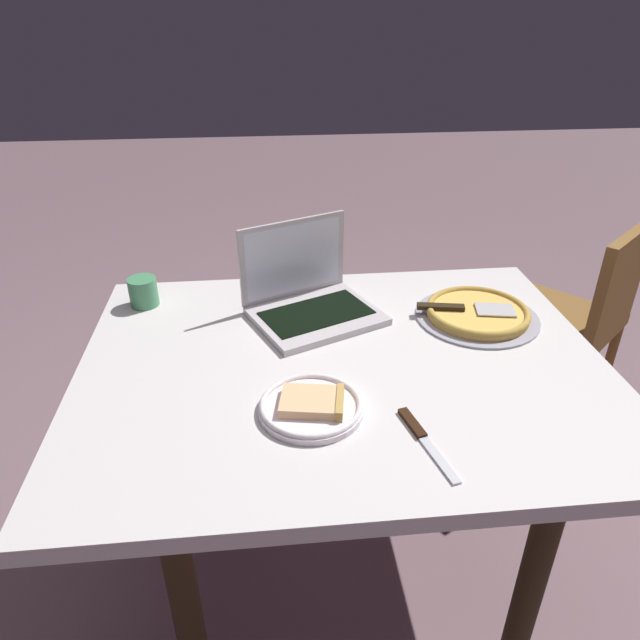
{
  "coord_description": "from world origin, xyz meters",
  "views": [
    {
      "loc": [
        0.17,
        1.12,
        1.49
      ],
      "look_at": [
        0.05,
        -0.03,
        0.83
      ],
      "focal_mm": 32.44,
      "sensor_mm": 36.0,
      "label": 1
    }
  ],
  "objects_px": {
    "pizza_tray": "(477,313)",
    "drink_cup": "(143,292)",
    "table_knife": "(422,436)",
    "chair_near": "(576,315)",
    "pizza_plate": "(312,405)",
    "dining_table": "(343,391)",
    "laptop": "(309,297)"
  },
  "relations": [
    {
      "from": "pizza_tray",
      "to": "drink_cup",
      "type": "bearing_deg",
      "value": -10.54
    },
    {
      "from": "dining_table",
      "to": "pizza_tray",
      "type": "height_order",
      "value": "pizza_tray"
    },
    {
      "from": "laptop",
      "to": "drink_cup",
      "type": "height_order",
      "value": "laptop"
    },
    {
      "from": "pizza_tray",
      "to": "table_knife",
      "type": "relative_size",
      "value": 1.5
    },
    {
      "from": "pizza_plate",
      "to": "pizza_tray",
      "type": "bearing_deg",
      "value": -143.62
    },
    {
      "from": "dining_table",
      "to": "drink_cup",
      "type": "xyz_separation_m",
      "value": [
        0.51,
        -0.33,
        0.13
      ]
    },
    {
      "from": "pizza_plate",
      "to": "table_knife",
      "type": "relative_size",
      "value": 1.02
    },
    {
      "from": "pizza_plate",
      "to": "drink_cup",
      "type": "relative_size",
      "value": 2.76
    },
    {
      "from": "table_knife",
      "to": "drink_cup",
      "type": "xyz_separation_m",
      "value": [
        0.62,
        -0.62,
        0.04
      ]
    },
    {
      "from": "pizza_plate",
      "to": "table_knife",
      "type": "bearing_deg",
      "value": 152.94
    },
    {
      "from": "table_knife",
      "to": "chair_near",
      "type": "height_order",
      "value": "chair_near"
    },
    {
      "from": "table_knife",
      "to": "drink_cup",
      "type": "relative_size",
      "value": 2.72
    },
    {
      "from": "dining_table",
      "to": "laptop",
      "type": "height_order",
      "value": "laptop"
    },
    {
      "from": "pizza_plate",
      "to": "table_knife",
      "type": "height_order",
      "value": "pizza_plate"
    },
    {
      "from": "pizza_plate",
      "to": "table_knife",
      "type": "xyz_separation_m",
      "value": [
        -0.2,
        0.1,
        -0.01
      ]
    },
    {
      "from": "drink_cup",
      "to": "dining_table",
      "type": "bearing_deg",
      "value": 146.58
    },
    {
      "from": "dining_table",
      "to": "pizza_tray",
      "type": "xyz_separation_m",
      "value": [
        -0.38,
        -0.17,
        0.1
      ]
    },
    {
      "from": "dining_table",
      "to": "pizza_plate",
      "type": "xyz_separation_m",
      "value": [
        0.09,
        0.18,
        0.1
      ]
    },
    {
      "from": "laptop",
      "to": "pizza_plate",
      "type": "height_order",
      "value": "laptop"
    },
    {
      "from": "laptop",
      "to": "drink_cup",
      "type": "distance_m",
      "value": 0.46
    },
    {
      "from": "laptop",
      "to": "drink_cup",
      "type": "relative_size",
      "value": 4.93
    },
    {
      "from": "laptop",
      "to": "chair_near",
      "type": "height_order",
      "value": "laptop"
    },
    {
      "from": "laptop",
      "to": "pizza_tray",
      "type": "bearing_deg",
      "value": 170.73
    },
    {
      "from": "table_knife",
      "to": "chair_near",
      "type": "xyz_separation_m",
      "value": [
        -0.81,
        -0.87,
        -0.26
      ]
    },
    {
      "from": "pizza_plate",
      "to": "pizza_tray",
      "type": "xyz_separation_m",
      "value": [
        -0.47,
        -0.35,
        0.0
      ]
    },
    {
      "from": "pizza_plate",
      "to": "drink_cup",
      "type": "xyz_separation_m",
      "value": [
        0.42,
        -0.51,
        0.03
      ]
    },
    {
      "from": "laptop",
      "to": "chair_near",
      "type": "relative_size",
      "value": 0.47
    },
    {
      "from": "dining_table",
      "to": "pizza_plate",
      "type": "distance_m",
      "value": 0.22
    },
    {
      "from": "chair_near",
      "to": "dining_table",
      "type": "bearing_deg",
      "value": 32.25
    },
    {
      "from": "laptop",
      "to": "pizza_tray",
      "type": "distance_m",
      "value": 0.45
    },
    {
      "from": "pizza_tray",
      "to": "chair_near",
      "type": "relative_size",
      "value": 0.39
    },
    {
      "from": "table_knife",
      "to": "chair_near",
      "type": "distance_m",
      "value": 1.22
    }
  ]
}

